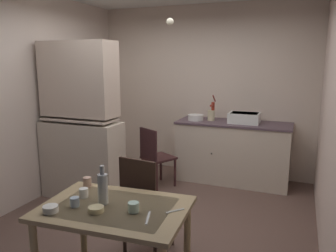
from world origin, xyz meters
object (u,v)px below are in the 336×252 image
Objects in this scene: serving_bowl_wide at (96,209)px; teacup_cream at (75,202)px; hand_pump at (213,109)px; chair_by_counter at (155,156)px; dining_table at (115,219)px; glass_bottle at (103,188)px; chair_far_side at (144,204)px; mixing_bowl_counter at (196,117)px; hutch_cabinet at (81,127)px; sink_basin at (244,118)px.

serving_bowl_wide is 1.63× the size of teacup_cream.
hand_pump is 3.04m from teacup_cream.
teacup_cream is at bearing -95.48° from hand_pump.
chair_by_counter reaches higher than serving_bowl_wide.
glass_bottle is (-0.10, 0.01, 0.23)m from dining_table.
mixing_bowl_counter is at bearing 94.81° from chair_far_side.
mixing_bowl_counter reaches higher than chair_by_counter.
teacup_cream is at bearing -158.47° from dining_table.
hand_pump is 0.34× the size of dining_table.
hand_pump is at bearing 89.76° from dining_table.
glass_bottle is (0.55, -2.19, 0.40)m from chair_by_counter.
glass_bottle is (0.13, -2.80, -0.09)m from mixing_bowl_counter.
chair_by_counter reaches higher than dining_table.
hutch_cabinet is 18.15× the size of serving_bowl_wide.
chair_far_side is (0.19, -2.20, -0.46)m from mixing_bowl_counter.
serving_bowl_wide is at bearing -51.11° from hutch_cabinet.
hand_pump is at bearing 44.45° from hutch_cabinet.
mixing_bowl_counter is (1.17, 1.29, -0.00)m from hutch_cabinet.
teacup_cream is (-0.28, -0.11, 0.13)m from dining_table.
chair_far_side reaches higher than teacup_cream.
chair_by_counter is (-1.15, -0.66, -0.53)m from sink_basin.
chair_by_counter is 2.29m from glass_bottle.
sink_basin is 0.50× the size of chair_by_counter.
mixing_bowl_counter is 0.78× the size of glass_bottle.
hutch_cabinet is 1.99m from glass_bottle.
hand_pump is 2.90m from glass_bottle.
hutch_cabinet reaches higher than teacup_cream.
sink_basin is at bearing 29.81° from chair_by_counter.
glass_bottle reaches higher than chair_far_side.
hutch_cabinet reaches higher than serving_bowl_wide.
sink_basin reaches higher than chair_by_counter.
hutch_cabinet reaches higher than glass_bottle.
dining_table is 2.30m from chair_by_counter.
dining_table is (1.40, -1.52, -0.32)m from hutch_cabinet.
sink_basin is at bearing 35.20° from hutch_cabinet.
chair_by_counter is at bearing -124.54° from mixing_bowl_counter.
hutch_cabinet is 2.34× the size of chair_by_counter.
hutch_cabinet is 29.60× the size of teacup_cream.
glass_bottle is at bearing 101.85° from serving_bowl_wide.
chair_far_side is at bearing -103.58° from sink_basin.
hutch_cabinet is 5.29× the size of hand_pump.
sink_basin is 0.73m from mixing_bowl_counter.
mixing_bowl_counter reaches higher than dining_table.
hand_pump reaches higher than dining_table.
hutch_cabinet is 2.33m from sink_basin.
dining_table is at bearing -85.33° from mixing_bowl_counter.
serving_bowl_wide is at bearing -5.68° from teacup_cream.
dining_table is 1.31× the size of chair_by_counter.
hand_pump reaches higher than teacup_cream.
glass_bottle is (-0.60, -2.85, -0.13)m from sink_basin.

